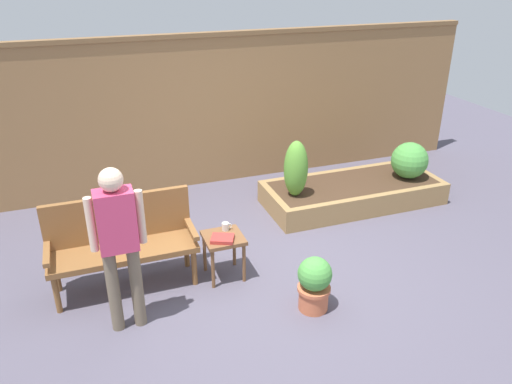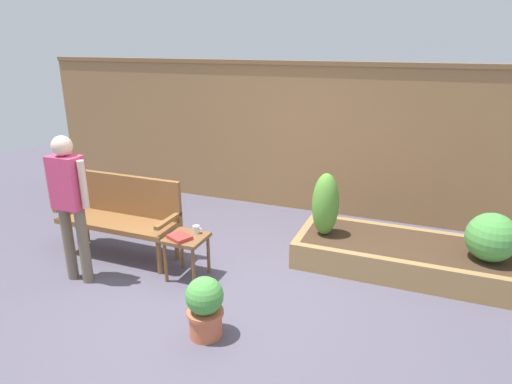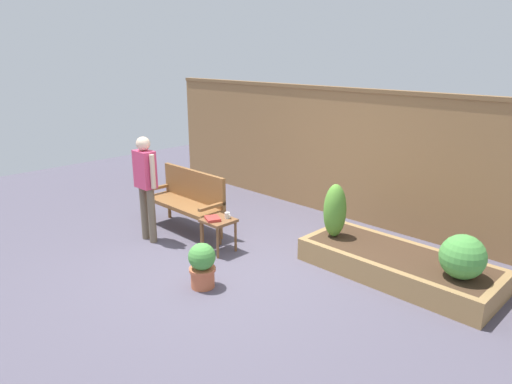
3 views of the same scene
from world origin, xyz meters
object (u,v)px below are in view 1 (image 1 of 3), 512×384
garden_bench (121,236)px  side_table (224,243)px  cup_on_table (226,226)px  potted_boxwood (314,283)px  book_on_table (222,239)px  person_by_bench (118,237)px  shrub_far_corner (410,160)px  shrub_near_bench (296,169)px

garden_bench → side_table: (0.99, -0.24, -0.15)m
side_table → cup_on_table: cup_on_table is taller
garden_bench → potted_boxwood: (1.63, -1.05, -0.25)m
book_on_table → person_by_bench: person_by_bench is taller
potted_boxwood → shrub_far_corner: bearing=38.0°
garden_bench → potted_boxwood: garden_bench is taller
shrub_far_corner → shrub_near_bench: bearing=180.0°
side_table → potted_boxwood: 1.04m
garden_bench → side_table: bearing=-13.4°
book_on_table → cup_on_table: bearing=88.4°
side_table → cup_on_table: (0.06, 0.11, 0.13)m
side_table → book_on_table: 0.13m
shrub_near_bench → shrub_far_corner: 1.71m
shrub_far_corner → person_by_bench: person_by_bench is taller
person_by_bench → shrub_near_bench: bearing=32.3°
person_by_bench → side_table: bearing=24.0°
cup_on_table → person_by_bench: 1.31m
person_by_bench → garden_bench: bearing=85.4°
cup_on_table → shrub_near_bench: shrub_near_bench is taller
side_table → shrub_far_corner: (2.94, 0.98, 0.15)m
cup_on_table → person_by_bench: person_by_bench is taller
cup_on_table → potted_boxwood: 1.12m
side_table → shrub_near_bench: size_ratio=0.65×
garden_bench → side_table: size_ratio=3.00×
person_by_bench → cup_on_table: bearing=27.6°
garden_bench → shrub_near_bench: bearing=18.5°
garden_bench → shrub_near_bench: 2.36m
garden_bench → potted_boxwood: 1.96m
garden_bench → shrub_near_bench: size_ratio=1.96×
garden_bench → shrub_far_corner: 4.00m
book_on_table → garden_bench: bearing=-173.7°
garden_bench → shrub_near_bench: (2.23, 0.75, 0.12)m
cup_on_table → person_by_bench: bearing=-152.4°
side_table → book_on_table: book_on_table is taller
book_on_table → potted_boxwood: potted_boxwood is taller
shrub_near_bench → shrub_far_corner: size_ratio=1.47×
potted_boxwood → shrub_far_corner: 2.93m
potted_boxwood → person_by_bench: person_by_bench is taller
side_table → person_by_bench: person_by_bench is taller
shrub_near_bench → shrub_far_corner: bearing=0.0°
shrub_far_corner → person_by_bench: size_ratio=0.32×
shrub_far_corner → side_table: bearing=-161.6°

